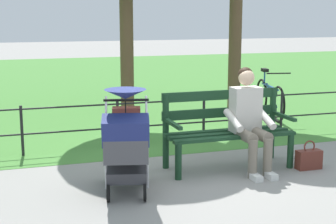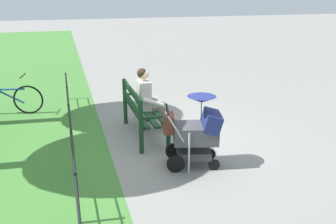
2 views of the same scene
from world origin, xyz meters
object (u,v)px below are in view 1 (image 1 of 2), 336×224
bicycle (269,98)px  person_on_bench (249,117)px  stroller (126,140)px  park_bench (226,126)px  handbag (309,159)px

bicycle → person_on_bench: bearing=57.0°
person_on_bench → stroller: 1.67m
stroller → park_bench: bearing=-158.3°
stroller → handbag: stroller is taller
stroller → bicycle: stroller is taller
park_bench → person_on_bench: person_on_bench is taller
person_on_bench → bicycle: bearing=-123.0°
person_on_bench → handbag: 0.95m
stroller → handbag: size_ratio=3.11×
stroller → handbag: (-2.38, -0.14, -0.47)m
handbag → bicycle: size_ratio=0.23×
handbag → person_on_bench: bearing=-15.0°
handbag → park_bench: bearing=-24.0°
person_on_bench → handbag: person_on_bench is taller
person_on_bench → handbag: size_ratio=3.45×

